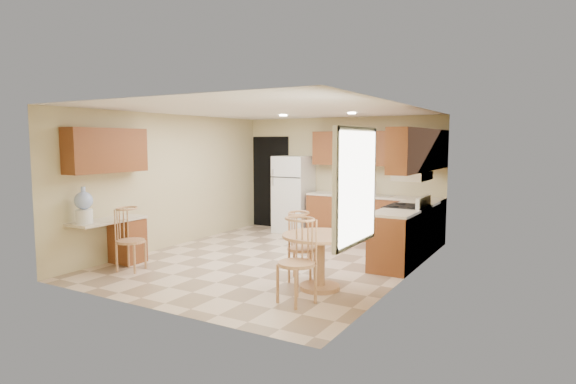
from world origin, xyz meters
The scene contains 30 objects.
floor centered at (0.00, 0.00, 0.00)m, with size 5.50×5.50×0.00m, color beige.
ceiling centered at (0.00, 0.00, 2.50)m, with size 4.50×5.50×0.02m, color white.
wall_back centered at (0.00, 2.75, 1.25)m, with size 4.50×0.02×2.50m, color #CBBC89.
wall_front centered at (0.00, -2.75, 1.25)m, with size 4.50×0.02×2.50m, color #CBBC89.
wall_left centered at (-2.25, 0.00, 1.25)m, with size 0.02×5.50×2.50m, color #CBBC89.
wall_right centered at (2.25, 0.00, 1.25)m, with size 0.02×5.50×2.50m, color #CBBC89.
doorway centered at (-1.75, 2.73, 1.05)m, with size 0.90×0.02×2.10m, color black.
base_cab_back centered at (0.88, 2.45, 0.43)m, with size 2.75×0.60×0.87m, color brown.
counter_back centered at (0.88, 2.45, 0.89)m, with size 2.75×0.63×0.04m, color beige.
base_cab_right_a centered at (1.95, 1.85, 0.43)m, with size 0.60×0.59×0.87m, color brown.
counter_right_a centered at (1.95, 1.85, 0.89)m, with size 0.63×0.59×0.04m, color beige.
base_cab_right_b centered at (1.95, 0.40, 0.43)m, with size 0.60×0.80×0.87m, color brown.
counter_right_b centered at (1.95, 0.40, 0.89)m, with size 0.63×0.80×0.04m, color beige.
upper_cab_back centered at (0.88, 2.58, 1.85)m, with size 2.75×0.33×0.70m, color brown.
upper_cab_right centered at (2.08, 1.21, 1.85)m, with size 0.33×2.42×0.70m, color brown.
upper_cab_left centered at (-2.08, -1.60, 1.85)m, with size 0.33×1.40×0.70m, color brown.
sink centered at (0.85, 2.45, 0.91)m, with size 0.78×0.44×0.01m, color silver.
range_hood centered at (2.00, 1.18, 1.42)m, with size 0.50×0.76×0.14m, color silver.
desk_pedestal centered at (-2.00, -1.32, 0.36)m, with size 0.48×0.42×0.72m, color brown.
desk_top centered at (-2.00, -1.70, 0.75)m, with size 0.50×1.20×0.04m, color beige.
window centered at (2.23, -1.85, 1.50)m, with size 0.06×1.12×1.30m.
can_light_a centered at (-0.50, 1.20, 2.48)m, with size 0.14×0.14×0.02m, color white.
can_light_b centered at (0.90, 1.20, 2.48)m, with size 0.14×0.14×0.02m, color white.
refrigerator centered at (-0.95, 2.40, 0.84)m, with size 0.74×0.72×1.67m.
stove centered at (1.92, 1.18, 0.47)m, with size 0.65×0.76×1.09m.
dining_table centered at (1.40, -1.05, 0.49)m, with size 1.02×1.02×0.75m.
chair_table_a centered at (0.99, -0.89, 0.60)m, with size 0.43×0.56×0.98m.
chair_table_b centered at (1.40, -1.80, 0.64)m, with size 0.46×0.50×1.05m.
chair_desk centered at (-1.55, -1.75, 0.59)m, with size 0.43×0.55×0.97m.
water_crock centered at (-2.00, -2.12, 1.02)m, with size 0.27×0.27×0.55m.
Camera 1 is at (4.20, -6.75, 1.99)m, focal length 30.00 mm.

